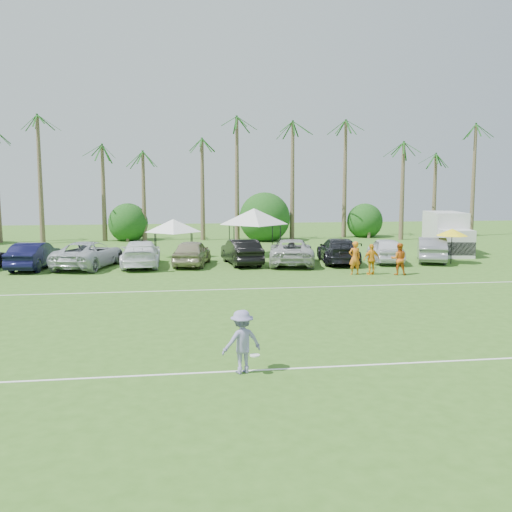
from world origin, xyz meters
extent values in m
plane|color=#37651E|center=(0.00, 0.00, 0.00)|extent=(120.00, 120.00, 0.00)
cube|color=white|center=(0.00, 2.00, 0.01)|extent=(80.00, 0.10, 0.01)
cube|color=white|center=(0.00, 14.00, 0.01)|extent=(80.00, 0.10, 0.01)
cone|color=brown|center=(-12.00, 38.00, 5.00)|extent=(0.44, 0.44, 10.00)
cone|color=brown|center=(-8.00, 38.00, 5.50)|extent=(0.44, 0.44, 11.00)
cone|color=brown|center=(-4.00, 38.00, 4.00)|extent=(0.44, 0.44, 8.00)
cone|color=brown|center=(0.00, 38.00, 4.50)|extent=(0.44, 0.44, 9.00)
cone|color=brown|center=(4.00, 38.00, 5.00)|extent=(0.44, 0.44, 10.00)
cone|color=brown|center=(8.00, 38.00, 5.50)|extent=(0.44, 0.44, 11.00)
cone|color=brown|center=(13.00, 38.00, 4.00)|extent=(0.44, 0.44, 8.00)
cone|color=brown|center=(18.00, 38.00, 4.50)|extent=(0.44, 0.44, 9.00)
cone|color=brown|center=(23.00, 38.00, 5.00)|extent=(0.44, 0.44, 10.00)
cone|color=brown|center=(27.00, 38.00, 5.50)|extent=(0.44, 0.44, 11.00)
cylinder|color=brown|center=(-6.00, 39.00, 0.70)|extent=(0.30, 0.30, 1.40)
sphere|color=#124313|center=(-6.00, 39.00, 1.80)|extent=(4.00, 4.00, 4.00)
cylinder|color=brown|center=(6.00, 39.00, 0.70)|extent=(0.30, 0.30, 1.40)
sphere|color=#124313|center=(6.00, 39.00, 1.80)|extent=(4.00, 4.00, 4.00)
cylinder|color=brown|center=(16.00, 39.00, 0.70)|extent=(0.30, 0.30, 1.40)
sphere|color=#124313|center=(16.00, 39.00, 1.80)|extent=(4.00, 4.00, 4.00)
imported|color=orange|center=(7.93, 17.51, 0.93)|extent=(0.72, 0.51, 1.87)
imported|color=#CD5E16|center=(10.33, 17.07, 0.89)|extent=(1.02, 0.89, 1.77)
imported|color=orange|center=(8.85, 17.34, 0.86)|extent=(1.07, 0.61, 1.72)
cube|color=silver|center=(17.72, 26.52, 1.85)|extent=(2.97, 4.49, 2.26)
cube|color=silver|center=(17.20, 23.68, 0.95)|extent=(2.34, 1.97, 1.90)
cube|color=black|center=(17.07, 23.02, 0.68)|extent=(2.09, 0.64, 0.90)
cube|color=#E5590C|center=(18.84, 26.32, 1.44)|extent=(0.28, 1.42, 0.81)
cylinder|color=black|center=(16.34, 24.02, 0.41)|extent=(0.41, 0.85, 0.81)
cylinder|color=black|center=(18.12, 23.70, 0.41)|extent=(0.41, 0.85, 0.81)
cylinder|color=black|center=(17.03, 27.75, 0.41)|extent=(0.41, 0.85, 0.81)
cylinder|color=black|center=(18.80, 27.42, 0.41)|extent=(0.41, 0.85, 0.81)
cylinder|color=black|center=(-3.24, 25.08, 0.88)|extent=(0.06, 0.06, 1.76)
cylinder|color=black|center=(-0.80, 25.08, 0.88)|extent=(0.06, 0.06, 1.76)
cylinder|color=black|center=(-3.24, 27.52, 0.88)|extent=(0.06, 0.06, 1.76)
cylinder|color=black|center=(-0.80, 27.52, 0.88)|extent=(0.06, 0.06, 1.76)
pyramid|color=white|center=(-2.02, 26.30, 2.64)|extent=(3.80, 3.80, 0.88)
cylinder|color=black|center=(1.96, 24.75, 1.11)|extent=(0.06, 0.06, 2.23)
cylinder|color=black|center=(5.10, 24.75, 1.11)|extent=(0.06, 0.06, 2.23)
cylinder|color=black|center=(1.96, 27.90, 1.11)|extent=(0.06, 0.06, 2.23)
cylinder|color=black|center=(5.10, 27.90, 1.11)|extent=(0.06, 0.06, 2.23)
pyramid|color=silver|center=(3.53, 26.32, 3.34)|extent=(4.81, 4.81, 1.11)
cylinder|color=black|center=(15.36, 20.83, 1.00)|extent=(0.05, 0.05, 2.00)
cone|color=yellow|center=(15.36, 20.83, 2.00)|extent=(2.00, 2.00, 0.45)
imported|color=#827DB1|center=(-0.27, 1.88, 0.86)|extent=(1.25, 0.94, 1.71)
cylinder|color=white|center=(0.05, 1.67, 0.53)|extent=(0.27, 0.27, 0.03)
imported|color=black|center=(-10.21, 22.22, 0.80)|extent=(2.39, 5.06, 1.60)
imported|color=#B0B5BB|center=(-7.11, 22.36, 0.80)|extent=(4.19, 6.28, 1.60)
imported|color=white|center=(-4.01, 22.37, 0.80)|extent=(2.25, 5.52, 1.60)
imported|color=#9B9474|center=(-0.92, 22.40, 0.80)|extent=(2.81, 4.99, 1.60)
imported|color=black|center=(2.18, 22.41, 0.80)|extent=(2.27, 5.03, 1.60)
imported|color=#AFAFB0|center=(5.28, 22.00, 0.80)|extent=(3.69, 6.16, 1.60)
imported|color=black|center=(8.37, 22.16, 0.80)|extent=(2.93, 5.76, 1.60)
imported|color=white|center=(11.47, 22.04, 0.80)|extent=(2.70, 4.97, 1.60)
imported|color=gray|center=(14.57, 21.94, 0.80)|extent=(3.42, 5.14, 1.60)
camera|label=1|loc=(-2.03, -12.77, 5.03)|focal=40.00mm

